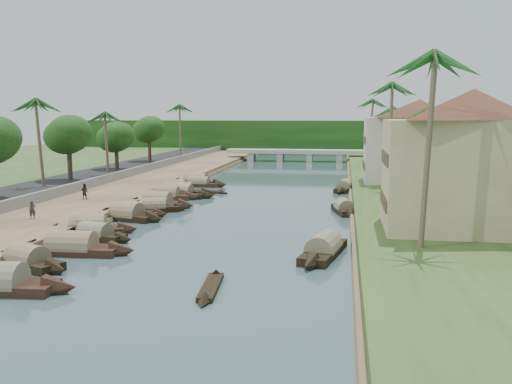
# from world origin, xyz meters

# --- Properties ---
(ground) EXTENTS (220.00, 220.00, 0.00)m
(ground) POSITION_xyz_m (0.00, 0.00, 0.00)
(ground) COLOR #3A5358
(ground) RESTS_ON ground
(left_bank) EXTENTS (10.00, 180.00, 0.80)m
(left_bank) POSITION_xyz_m (-16.00, 20.00, 0.40)
(left_bank) COLOR brown
(left_bank) RESTS_ON ground
(right_bank) EXTENTS (16.00, 180.00, 1.20)m
(right_bank) POSITION_xyz_m (19.00, 20.00, 0.60)
(right_bank) COLOR #2D481D
(right_bank) RESTS_ON ground
(road) EXTENTS (8.00, 180.00, 1.40)m
(road) POSITION_xyz_m (-24.50, 20.00, 0.70)
(road) COLOR black
(road) RESTS_ON ground
(retaining_wall) EXTENTS (0.40, 180.00, 1.10)m
(retaining_wall) POSITION_xyz_m (-20.20, 20.00, 1.35)
(retaining_wall) COLOR slate
(retaining_wall) RESTS_ON left_bank
(treeline) EXTENTS (120.00, 14.00, 8.00)m
(treeline) POSITION_xyz_m (0.00, 100.00, 4.00)
(treeline) COLOR #11360E
(treeline) RESTS_ON ground
(bridge) EXTENTS (28.00, 4.00, 2.40)m
(bridge) POSITION_xyz_m (0.00, 72.00, 1.72)
(bridge) COLOR #9C9D93
(bridge) RESTS_ON ground
(building_near) EXTENTS (14.85, 14.85, 10.20)m
(building_near) POSITION_xyz_m (18.99, -2.00, 6.38)
(building_near) COLOR #C8BA86
(building_near) RESTS_ON right_bank
(building_mid) EXTENTS (14.11, 14.11, 9.70)m
(building_mid) POSITION_xyz_m (19.99, 14.00, 6.13)
(building_mid) COLOR tan
(building_mid) RESTS_ON right_bank
(building_far) EXTENTS (15.59, 15.59, 10.20)m
(building_far) POSITION_xyz_m (18.99, 28.00, 6.38)
(building_far) COLOR beige
(building_far) RESTS_ON right_bank
(building_distant) EXTENTS (12.62, 12.62, 9.20)m
(building_distant) POSITION_xyz_m (19.99, 48.00, 5.88)
(building_distant) COLOR #C8BA86
(building_distant) RESTS_ON right_bank
(sampan_1) EXTENTS (7.27, 4.30, 2.15)m
(sampan_1) POSITION_xyz_m (-9.59, -12.46, 0.41)
(sampan_1) COLOR black
(sampan_1) RESTS_ON ground
(sampan_2) EXTENTS (9.28, 2.33, 2.40)m
(sampan_2) POSITION_xyz_m (-8.50, -8.66, 0.42)
(sampan_2) COLOR black
(sampan_2) RESTS_ON ground
(sampan_3) EXTENTS (7.14, 3.32, 1.93)m
(sampan_3) POSITION_xyz_m (-8.83, -4.19, 0.41)
(sampan_3) COLOR black
(sampan_3) RESTS_ON ground
(sampan_4) EXTENTS (8.22, 3.88, 2.28)m
(sampan_4) POSITION_xyz_m (-10.30, -2.28, 0.42)
(sampan_4) COLOR black
(sampan_4) RESTS_ON ground
(sampan_5) EXTENTS (7.93, 3.81, 2.43)m
(sampan_5) POSITION_xyz_m (-9.52, 4.17, 0.42)
(sampan_5) COLOR black
(sampan_5) RESTS_ON ground
(sampan_6) EXTENTS (7.48, 3.71, 2.19)m
(sampan_6) POSITION_xyz_m (-9.71, 5.09, 0.42)
(sampan_6) COLOR black
(sampan_6) RESTS_ON ground
(sampan_7) EXTENTS (7.25, 4.24, 1.97)m
(sampan_7) POSITION_xyz_m (-8.66, 8.62, 0.41)
(sampan_7) COLOR black
(sampan_7) RESTS_ON ground
(sampan_8) EXTENTS (8.05, 2.44, 2.43)m
(sampan_8) POSITION_xyz_m (-9.05, 11.38, 0.42)
(sampan_8) COLOR black
(sampan_8) RESTS_ON ground
(sampan_9) EXTENTS (9.25, 3.00, 2.29)m
(sampan_9) POSITION_xyz_m (-9.00, 18.82, 0.42)
(sampan_9) COLOR black
(sampan_9) RESTS_ON ground
(sampan_10) EXTENTS (7.91, 1.98, 2.18)m
(sampan_10) POSITION_xyz_m (-9.91, 17.13, 0.42)
(sampan_10) COLOR black
(sampan_10) RESTS_ON ground
(sampan_11) EXTENTS (9.20, 3.38, 2.54)m
(sampan_11) POSITION_xyz_m (-9.21, 19.58, 0.42)
(sampan_11) COLOR black
(sampan_11) RESTS_ON ground
(sampan_12) EXTENTS (7.94, 1.93, 1.92)m
(sampan_12) POSITION_xyz_m (-9.16, 28.78, 0.41)
(sampan_12) COLOR black
(sampan_12) RESTS_ON ground
(sampan_13) EXTENTS (8.90, 2.93, 2.37)m
(sampan_13) POSITION_xyz_m (-9.88, 30.05, 0.42)
(sampan_13) COLOR black
(sampan_13) RESTS_ON ground
(sampan_14) EXTENTS (3.58, 9.63, 2.28)m
(sampan_14) POSITION_xyz_m (8.74, -6.48, 0.42)
(sampan_14) COLOR black
(sampan_14) RESTS_ON ground
(sampan_15) EXTENTS (3.00, 7.22, 1.94)m
(sampan_15) POSITION_xyz_m (10.10, 10.95, 0.41)
(sampan_15) COLOR black
(sampan_15) RESTS_ON ground
(sampan_16) EXTENTS (2.95, 8.34, 2.03)m
(sampan_16) POSITION_xyz_m (10.08, 27.41, 0.41)
(sampan_16) COLOR black
(sampan_16) RESTS_ON ground
(canoe_0) EXTENTS (1.45, 6.65, 0.87)m
(canoe_0) POSITION_xyz_m (2.85, -15.02, 0.10)
(canoe_0) COLOR black
(canoe_0) RESTS_ON ground
(canoe_1) EXTENTS (5.40, 1.88, 0.86)m
(canoe_1) POSITION_xyz_m (-10.00, -0.73, 0.10)
(canoe_1) COLOR black
(canoe_1) RESTS_ON ground
(canoe_2) EXTENTS (6.19, 2.62, 0.90)m
(canoe_2) POSITION_xyz_m (-6.77, 23.21, 0.10)
(canoe_2) COLOR black
(canoe_2) RESTS_ON ground
(palm_0) EXTENTS (3.20, 3.20, 13.54)m
(palm_0) POSITION_xyz_m (15.00, -8.20, 12.87)
(palm_0) COLOR brown
(palm_0) RESTS_ON ground
(palm_1) EXTENTS (3.20, 3.20, 10.12)m
(palm_1) POSITION_xyz_m (16.00, 4.51, 9.60)
(palm_1) COLOR brown
(palm_1) RESTS_ON ground
(palm_2) EXTENTS (3.20, 3.20, 13.21)m
(palm_2) POSITION_xyz_m (15.00, 20.76, 12.55)
(palm_2) COLOR brown
(palm_2) RESTS_ON ground
(palm_3) EXTENTS (3.20, 3.20, 10.73)m
(palm_3) POSITION_xyz_m (16.00, 36.12, 10.17)
(palm_3) COLOR brown
(palm_3) RESTS_ON ground
(palm_5) EXTENTS (3.20, 3.20, 11.28)m
(palm_5) POSITION_xyz_m (-24.00, 15.36, 10.90)
(palm_5) COLOR brown
(palm_5) RESTS_ON ground
(palm_6) EXTENTS (3.20, 3.20, 9.82)m
(palm_6) POSITION_xyz_m (-22.00, 28.95, 9.49)
(palm_6) COLOR brown
(palm_6) RESTS_ON ground
(palm_7) EXTENTS (3.20, 3.20, 12.26)m
(palm_7) POSITION_xyz_m (14.00, 54.82, 11.65)
(palm_7) COLOR brown
(palm_7) RESTS_ON ground
(palm_8) EXTENTS (3.20, 3.20, 11.32)m
(palm_8) POSITION_xyz_m (-20.50, 59.02, 10.94)
(palm_8) COLOR brown
(palm_8) RESTS_ON ground
(tree_3) EXTENTS (5.44, 5.44, 7.90)m
(tree_3) POSITION_xyz_m (-24.00, 22.01, 6.98)
(tree_3) COLOR #403224
(tree_3) RESTS_ON ground
(tree_4) EXTENTS (5.15, 5.15, 6.89)m
(tree_4) POSITION_xyz_m (-24.00, 36.91, 6.10)
(tree_4) COLOR #403224
(tree_4) RESTS_ON ground
(tree_5) EXTENTS (5.15, 5.15, 7.67)m
(tree_5) POSITION_xyz_m (-24.00, 51.74, 6.87)
(tree_5) COLOR #403224
(tree_5) RESTS_ON ground
(tree_6) EXTENTS (4.69, 4.69, 7.22)m
(tree_6) POSITION_xyz_m (24.00, 30.02, 6.40)
(tree_6) COLOR #403224
(tree_6) RESTS_ON ground
(person_near) EXTENTS (0.66, 0.64, 1.53)m
(person_near) POSITION_xyz_m (-16.03, -0.64, 1.57)
(person_near) COLOR #27252D
(person_near) RESTS_ON left_bank
(person_far) EXTENTS (0.85, 0.69, 1.65)m
(person_far) POSITION_xyz_m (-16.69, 10.61, 1.63)
(person_far) COLOR #2B271E
(person_far) RESTS_ON left_bank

